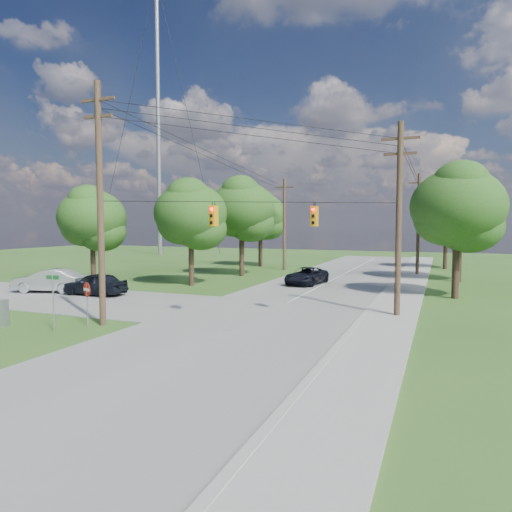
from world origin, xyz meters
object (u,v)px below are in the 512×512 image
at_px(car_cross_silver, 49,281).
at_px(car_main_north, 307,276).
at_px(pole_sw, 100,200).
at_px(pole_ne, 399,217).
at_px(do_not_enter_sign, 87,294).
at_px(car_cross_dark, 95,284).
at_px(pole_north_w, 284,224).
at_px(pole_north_e, 418,223).

xyz_separation_m(car_cross_silver, car_main_north, (16.46, 11.48, -0.15)).
bearing_deg(pole_sw, pole_ne, 29.38).
height_order(car_cross_silver, do_not_enter_sign, do_not_enter_sign).
relative_size(pole_sw, car_cross_dark, 2.58).
xyz_separation_m(pole_north_w, car_main_north, (5.66, -10.88, -4.39)).
xyz_separation_m(pole_north_e, pole_north_w, (-13.90, 0.00, 0.00)).
height_order(car_cross_dark, car_cross_silver, car_cross_silver).
distance_m(pole_ne, pole_north_w, 26.03).
distance_m(pole_north_w, car_cross_silver, 25.20).
xyz_separation_m(pole_sw, car_cross_dark, (-7.04, 7.40, -5.40)).
relative_size(car_cross_dark, do_not_enter_sign, 2.13).
distance_m(pole_north_w, do_not_enter_sign, 30.25).
bearing_deg(pole_sw, pole_north_w, 90.77).
xyz_separation_m(pole_north_w, do_not_enter_sign, (-0.17, -30.05, -3.53)).
height_order(pole_sw, pole_ne, pole_sw).
relative_size(pole_ne, car_cross_silver, 2.03).
relative_size(pole_north_e, car_cross_silver, 1.93).
height_order(pole_north_w, car_main_north, pole_north_w).
relative_size(pole_sw, pole_north_e, 1.20).
bearing_deg(car_cross_silver, do_not_enter_sign, 38.67).
bearing_deg(car_main_north, do_not_enter_sign, -99.82).
distance_m(pole_sw, car_main_north, 20.20).
height_order(car_main_north, do_not_enter_sign, do_not_enter_sign).
bearing_deg(pole_sw, car_cross_dark, 133.59).
relative_size(pole_sw, pole_north_w, 1.20).
distance_m(pole_ne, car_cross_dark, 21.06).
bearing_deg(pole_ne, pole_north_w, 122.29).
height_order(pole_north_e, car_cross_silver, pole_north_e).
bearing_deg(pole_sw, car_cross_silver, 147.14).
bearing_deg(pole_ne, pole_north_e, 90.00).
height_order(pole_ne, do_not_enter_sign, pole_ne).
relative_size(pole_north_e, car_cross_dark, 2.15).
xyz_separation_m(pole_sw, do_not_enter_sign, (-0.57, -0.45, -4.62)).
bearing_deg(car_cross_dark, car_main_north, 131.42).
relative_size(car_main_north, do_not_enter_sign, 2.33).
distance_m(car_cross_dark, car_main_north, 16.72).
relative_size(car_cross_silver, do_not_enter_sign, 2.37).
bearing_deg(pole_north_w, car_main_north, -62.53).
bearing_deg(car_main_north, pole_sw, -98.58).
bearing_deg(pole_north_w, car_cross_dark, -106.66).
xyz_separation_m(car_cross_silver, do_not_enter_sign, (10.62, -7.68, 0.72)).
height_order(pole_ne, car_cross_dark, pole_ne).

